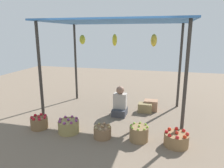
# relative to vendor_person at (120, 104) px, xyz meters

# --- Properties ---
(ground_plane) EXTENTS (14.00, 14.00, 0.00)m
(ground_plane) POSITION_rel_vendor_person_xyz_m (-0.09, 0.05, -0.30)
(ground_plane) COLOR #766453
(market_stall_structure) EXTENTS (3.50, 2.29, 2.43)m
(market_stall_structure) POSITION_rel_vendor_person_xyz_m (-0.09, 0.04, 1.94)
(market_stall_structure) COLOR #38332D
(market_stall_structure) RESTS_ON ground
(vendor_person) EXTENTS (0.36, 0.44, 0.78)m
(vendor_person) POSITION_rel_vendor_person_xyz_m (0.00, 0.00, 0.00)
(vendor_person) COLOR #393B43
(vendor_person) RESTS_ON ground
(basket_red_apples) EXTENTS (0.38, 0.38, 0.32)m
(basket_red_apples) POSITION_rel_vendor_person_xyz_m (-1.60, -1.27, -0.16)
(basket_red_apples) COLOR brown
(basket_red_apples) RESTS_ON ground
(basket_purple_onions) EXTENTS (0.45, 0.45, 0.33)m
(basket_purple_onions) POSITION_rel_vendor_person_xyz_m (-0.86, -1.29, -0.16)
(basket_purple_onions) COLOR #96854D
(basket_purple_onions) RESTS_ON ground
(basket_potatoes) EXTENTS (0.37, 0.37, 0.29)m
(basket_potatoes) POSITION_rel_vendor_person_xyz_m (-0.08, -1.33, -0.17)
(basket_potatoes) COLOR #826143
(basket_potatoes) RESTS_ON ground
(basket_limes) EXTENTS (0.38, 0.38, 0.34)m
(basket_limes) POSITION_rel_vendor_person_xyz_m (0.67, -1.26, -0.15)
(basket_limes) COLOR olive
(basket_limes) RESTS_ON ground
(basket_red_tomatoes) EXTENTS (0.47, 0.47, 0.31)m
(basket_red_tomatoes) POSITION_rel_vendor_person_xyz_m (1.40, -1.29, -0.17)
(basket_red_tomatoes) COLOR olive
(basket_red_tomatoes) RESTS_ON ground
(wooden_crate_near_vendor) EXTENTS (0.37, 0.27, 0.29)m
(wooden_crate_near_vendor) POSITION_rel_vendor_person_xyz_m (0.77, 0.54, -0.15)
(wooden_crate_near_vendor) COLOR #A27658
(wooden_crate_near_vendor) RESTS_ON ground
(wooden_crate_stacked_rear) EXTENTS (0.37, 0.26, 0.25)m
(wooden_crate_stacked_rear) POSITION_rel_vendor_person_xyz_m (0.63, 0.36, -0.17)
(wooden_crate_stacked_rear) COLOR olive
(wooden_crate_stacked_rear) RESTS_ON ground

